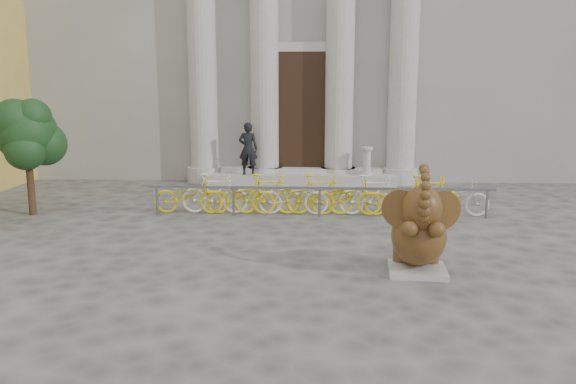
{
  "coord_description": "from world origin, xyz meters",
  "views": [
    {
      "loc": [
        0.47,
        -8.44,
        3.06
      ],
      "look_at": [
        -0.06,
        2.12,
        1.1
      ],
      "focal_mm": 35.0,
      "sensor_mm": 36.0,
      "label": 1
    }
  ],
  "objects_px": {
    "bike_rack": "(320,195)",
    "tree": "(27,134)",
    "pedestrian": "(248,149)",
    "elephant_statue": "(419,234)"
  },
  "relations": [
    {
      "from": "elephant_statue",
      "to": "bike_rack",
      "type": "height_order",
      "value": "elephant_statue"
    },
    {
      "from": "tree",
      "to": "bike_rack",
      "type": "bearing_deg",
      "value": 3.07
    },
    {
      "from": "bike_rack",
      "to": "pedestrian",
      "type": "bearing_deg",
      "value": 119.07
    },
    {
      "from": "elephant_statue",
      "to": "tree",
      "type": "bearing_deg",
      "value": 159.85
    },
    {
      "from": "elephant_statue",
      "to": "tree",
      "type": "xyz_separation_m",
      "value": [
        -8.62,
        3.99,
        1.28
      ]
    },
    {
      "from": "pedestrian",
      "to": "bike_rack",
      "type": "bearing_deg",
      "value": 123.73
    },
    {
      "from": "bike_rack",
      "to": "tree",
      "type": "distance_m",
      "value": 7.16
    },
    {
      "from": "elephant_statue",
      "to": "bike_rack",
      "type": "relative_size",
      "value": 0.23
    },
    {
      "from": "bike_rack",
      "to": "tree",
      "type": "bearing_deg",
      "value": -176.93
    },
    {
      "from": "bike_rack",
      "to": "tree",
      "type": "xyz_separation_m",
      "value": [
        -7.0,
        -0.38,
        1.47
      ]
    }
  ]
}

